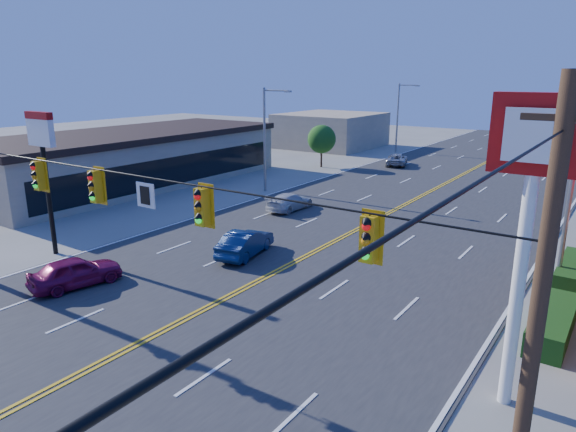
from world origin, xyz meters
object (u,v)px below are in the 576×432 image
Objects in this scene: kfc_pylon at (530,193)px; car_magenta at (76,273)px; signal_span at (119,207)px; pizza_hut_sign at (43,154)px; car_silver at (397,160)px; car_blue at (245,244)px; car_white at (290,202)px.

car_magenta is at bearing -173.35° from kfc_pylon.
signal_span is 3.55× the size of pizza_hut_sign.
car_silver is at bearing 83.59° from pizza_hut_sign.
car_silver is at bearing 100.11° from signal_span.
kfc_pylon is 1.24× the size of pizza_hut_sign.
pizza_hut_sign is 1.79× the size of car_magenta.
car_blue is (8.36, 5.24, -4.53)m from pizza_hut_sign.
pizza_hut_sign is at bearing 20.68° from car_blue.
car_blue is 1.01× the size of car_white.
pizza_hut_sign is at bearing 65.24° from car_silver.
car_white is (0.23, 16.06, -0.08)m from car_magenta.
pizza_hut_sign is (-22.00, 0.00, -0.86)m from kfc_pylon.
kfc_pylon reaches higher than car_magenta.
pizza_hut_sign is 15.64m from car_white.
car_white is (-16.93, 14.06, -5.47)m from kfc_pylon.
kfc_pylon is at bearing 98.98° from car_silver.
car_blue is at bearing 105.26° from signal_span.
pizza_hut_sign reaches higher than car_magenta.
car_magenta is at bearing 52.64° from car_blue.
kfc_pylon is 22.68m from car_white.
pizza_hut_sign is 6.92m from car_magenta.
car_blue is at bearing 32.09° from pizza_hut_sign.
car_blue is 30.07m from car_silver.
car_magenta is 16.06m from car_white.
signal_span is 5.80× the size of car_silver.
car_white is 0.93× the size of car_silver.
kfc_pylon is at bearing 141.99° from car_white.
car_magenta is at bearing 73.06° from car_silver.
car_white is at bearing 70.18° from pizza_hut_sign.
car_magenta reaches higher than car_silver.
car_white is at bearing -77.68° from car_magenta.
signal_span is 7.65m from car_magenta.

